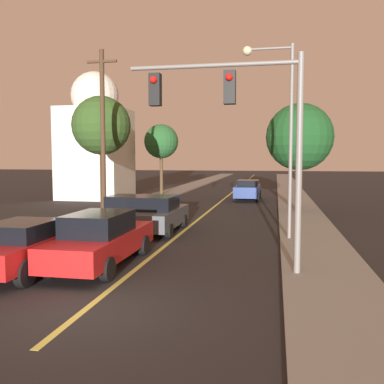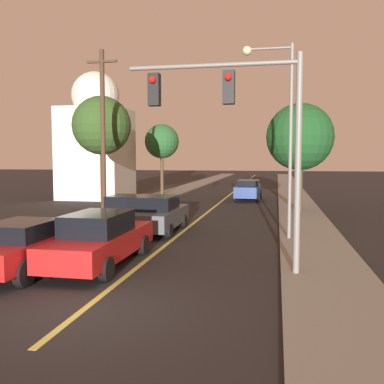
{
  "view_description": "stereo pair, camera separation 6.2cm",
  "coord_description": "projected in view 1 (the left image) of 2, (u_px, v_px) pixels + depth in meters",
  "views": [
    {
      "loc": [
        3.96,
        -8.32,
        3.26
      ],
      "look_at": [
        0.0,
        11.94,
        1.6
      ],
      "focal_mm": 40.0,
      "sensor_mm": 36.0,
      "label": 1
    },
    {
      "loc": [
        4.02,
        -8.31,
        3.26
      ],
      "look_at": [
        0.0,
        11.94,
        1.6
      ],
      "focal_mm": 40.0,
      "sensor_mm": 36.0,
      "label": 2
    }
  ],
  "objects": [
    {
      "name": "streetlamp_right",
      "position": [
        280.0,
        115.0,
        16.47
      ],
      "size": [
        1.95,
        0.36,
        7.46
      ],
      "color": "slate",
      "rests_on": "ground"
    },
    {
      "name": "traffic_signal_mast",
      "position": [
        241.0,
        117.0,
        11.65
      ],
      "size": [
        4.78,
        0.42,
        5.91
      ],
      "color": "slate",
      "rests_on": "ground"
    },
    {
      "name": "car_outer_lane_second",
      "position": [
        129.0,
        210.0,
        20.77
      ],
      "size": [
        2.08,
        4.23,
        1.44
      ],
      "color": "red",
      "rests_on": "ground"
    },
    {
      "name": "car_near_lane_second",
      "position": [
        156.0,
        214.0,
        18.73
      ],
      "size": [
        2.1,
        4.58,
        1.6
      ],
      "color": "#474C51",
      "rests_on": "ground"
    },
    {
      "name": "tree_right_near",
      "position": [
        300.0,
        137.0,
        24.78
      ],
      "size": [
        3.88,
        3.88,
        6.29
      ],
      "color": "#4C3823",
      "rests_on": "ground"
    },
    {
      "name": "tree_left_far",
      "position": [
        161.0,
        142.0,
        36.59
      ],
      "size": [
        2.92,
        2.92,
        6.0
      ],
      "color": "#4C3823",
      "rests_on": "ground"
    },
    {
      "name": "domed_building_left",
      "position": [
        96.0,
        141.0,
        33.99
      ],
      "size": [
        4.92,
        4.92,
        10.01
      ],
      "color": "beige",
      "rests_on": "ground"
    },
    {
      "name": "car_outer_lane_front",
      "position": [
        25.0,
        245.0,
        12.15
      ],
      "size": [
        1.88,
        4.45,
        1.47
      ],
      "color": "red",
      "rests_on": "ground"
    },
    {
      "name": "sidewalk_right",
      "position": [
        290.0,
        189.0,
        43.34
      ],
      "size": [
        2.5,
        80.0,
        0.12
      ],
      "color": "gray",
      "rests_on": "ground"
    },
    {
      "name": "car_far_oncoming",
      "position": [
        248.0,
        190.0,
        33.03
      ],
      "size": [
        1.93,
        4.97,
        1.53
      ],
      "rotation": [
        0.0,
        0.0,
        3.14
      ],
      "color": "navy",
      "rests_on": "ground"
    },
    {
      "name": "ground_plane",
      "position": [
        85.0,
        310.0,
        9.16
      ],
      "size": [
        200.0,
        200.0,
        0.0
      ],
      "primitive_type": "plane",
      "color": "black"
    },
    {
      "name": "tree_left_near",
      "position": [
        101.0,
        126.0,
        25.38
      ],
      "size": [
        3.48,
        3.48,
        6.79
      ],
      "color": "#3D2B1C",
      "rests_on": "ground"
    },
    {
      "name": "road_surface",
      "position": [
        236.0,
        189.0,
        44.38
      ],
      "size": [
        8.35,
        80.0,
        0.01
      ],
      "color": "black",
      "rests_on": "ground"
    },
    {
      "name": "utility_pole_left",
      "position": [
        103.0,
        132.0,
        21.92
      ],
      "size": [
        1.6,
        0.24,
        8.61
      ],
      "color": "#422D1E",
      "rests_on": "ground"
    },
    {
      "name": "sidewalk_left",
      "position": [
        185.0,
        188.0,
        45.41
      ],
      "size": [
        2.5,
        80.0,
        0.12
      ],
      "color": "gray",
      "rests_on": "ground"
    },
    {
      "name": "car_near_lane_front",
      "position": [
        101.0,
        239.0,
        12.86
      ],
      "size": [
        1.87,
        5.11,
        1.63
      ],
      "color": "red",
      "rests_on": "ground"
    }
  ]
}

